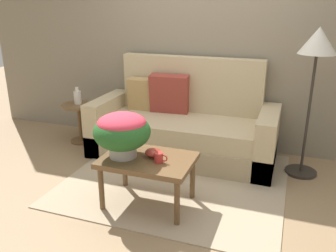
# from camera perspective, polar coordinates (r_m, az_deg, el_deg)

# --- Properties ---
(ground_plane) EXTENTS (14.00, 14.00, 0.00)m
(ground_plane) POSITION_cam_1_polar(r_m,az_deg,el_deg) (3.78, 1.02, -9.07)
(ground_plane) COLOR #997A56
(wall_back) EXTENTS (6.40, 0.12, 2.67)m
(wall_back) POSITION_cam_1_polar(r_m,az_deg,el_deg) (4.53, 6.28, 13.35)
(wall_back) COLOR gray
(wall_back) RESTS_ON ground
(area_rug) EXTENTS (2.23, 1.99, 0.01)m
(area_rug) POSITION_cam_1_polar(r_m,az_deg,el_deg) (3.84, 1.42, -8.45)
(area_rug) COLOR tan
(area_rug) RESTS_ON ground
(couch) EXTENTS (2.19, 0.91, 1.16)m
(couch) POSITION_cam_1_polar(r_m,az_deg,el_deg) (4.33, 2.35, -0.15)
(couch) COLOR tan
(couch) RESTS_ON ground
(coffee_table) EXTENTS (0.82, 0.58, 0.47)m
(coffee_table) POSITION_cam_1_polar(r_m,az_deg,el_deg) (3.23, -3.25, -6.08)
(coffee_table) COLOR brown
(coffee_table) RESTS_ON ground
(side_table) EXTENTS (0.44, 0.44, 0.52)m
(side_table) POSITION_cam_1_polar(r_m,az_deg,el_deg) (4.86, -14.04, 1.58)
(side_table) COLOR brown
(side_table) RESTS_ON ground
(floor_lamp) EXTENTS (0.37, 0.37, 1.57)m
(floor_lamp) POSITION_cam_1_polar(r_m,az_deg,el_deg) (3.87, 22.73, 10.51)
(floor_lamp) COLOR #2D2823
(floor_lamp) RESTS_ON ground
(potted_plant) EXTENTS (0.51, 0.51, 0.41)m
(potted_plant) POSITION_cam_1_polar(r_m,az_deg,el_deg) (3.17, -7.38, -0.76)
(potted_plant) COLOR #B7B2A8
(potted_plant) RESTS_ON coffee_table
(coffee_mug) EXTENTS (0.12, 0.08, 0.09)m
(coffee_mug) POSITION_cam_1_polar(r_m,az_deg,el_deg) (3.10, -1.44, -5.07)
(coffee_mug) COLOR red
(coffee_mug) RESTS_ON coffee_table
(snack_bowl) EXTENTS (0.15, 0.15, 0.07)m
(snack_bowl) POSITION_cam_1_polar(r_m,az_deg,el_deg) (3.22, -2.41, -4.27)
(snack_bowl) COLOR #B2382D
(snack_bowl) RESTS_ON coffee_table
(table_vase) EXTENTS (0.10, 0.10, 0.22)m
(table_vase) POSITION_cam_1_polar(r_m,az_deg,el_deg) (4.81, -14.30, 4.53)
(table_vase) COLOR silver
(table_vase) RESTS_ON side_table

